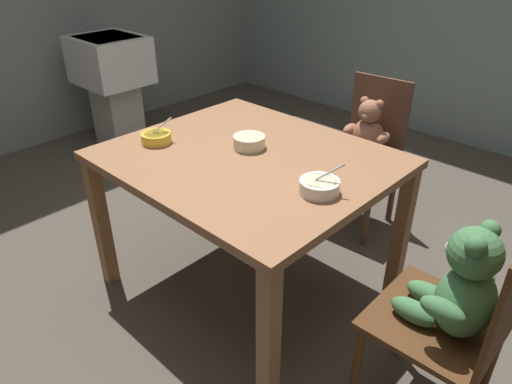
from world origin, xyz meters
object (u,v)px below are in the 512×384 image
Objects in this scene: dining_table at (248,173)px; teddy_chair_far_center at (366,141)px; sink_basin at (112,76)px; porridge_bowl_white_near_right at (319,186)px; porridge_bowl_cream_center at (249,142)px; porridge_bowl_yellow_near_left at (156,137)px; teddy_chair_near_right at (459,300)px.

dining_table is 0.92m from teddy_chair_far_center.
dining_table is at bearing -15.16° from sink_basin.
porridge_bowl_white_near_right is 0.49m from porridge_bowl_cream_center.
porridge_bowl_yellow_near_left reaches higher than dining_table.
porridge_bowl_cream_center is at bearing -7.19° from teddy_chair_near_right.
porridge_bowl_yellow_near_left is (-0.41, -0.19, 0.11)m from dining_table.
teddy_chair_near_right is 0.61m from porridge_bowl_white_near_right.
dining_table is 7.70× the size of porridge_bowl_white_near_right.
teddy_chair_near_right reaches higher than porridge_bowl_yellow_near_left.
sink_basin is (-1.99, 0.49, -0.19)m from porridge_bowl_cream_center.
dining_table is 1.01m from teddy_chair_near_right.
porridge_bowl_cream_center is 2.06m from sink_basin.
porridge_bowl_cream_center is (-0.11, -0.85, 0.24)m from teddy_chair_far_center.
dining_table is at bearing 173.36° from porridge_bowl_white_near_right.
teddy_chair_far_center is (0.05, 0.91, -0.12)m from dining_table.
teddy_chair_near_right is at bearing 40.36° from teddy_chair_far_center.
teddy_chair_far_center is (-0.95, 0.97, -0.04)m from teddy_chair_near_right.
teddy_chair_far_center is 6.15× the size of porridge_bowl_yellow_near_left.
teddy_chair_far_center reaches higher than dining_table.
dining_table is at bearing -3.95° from teddy_chair_near_right.
teddy_chair_near_right reaches higher than sink_basin.
teddy_chair_near_right is 1.36m from teddy_chair_far_center.
sink_basin is (-3.05, 0.61, 0.01)m from teddy_chair_near_right.
sink_basin is (-2.47, 0.60, -0.19)m from porridge_bowl_white_near_right.
teddy_chair_far_center is at bearing 82.82° from porridge_bowl_cream_center.
teddy_chair_near_right is 1.01× the size of sink_basin.
teddy_chair_near_right is 6.22× the size of porridge_bowl_yellow_near_left.
teddy_chair_near_right is at bearing -6.30° from porridge_bowl_cream_center.
porridge_bowl_yellow_near_left reaches higher than porridge_bowl_cream_center.
porridge_bowl_white_near_right is (0.37, -0.96, 0.23)m from teddy_chair_far_center.
teddy_chair_near_right is 3.11m from sink_basin.
porridge_bowl_cream_center is (-0.48, 0.11, 0.00)m from porridge_bowl_white_near_right.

